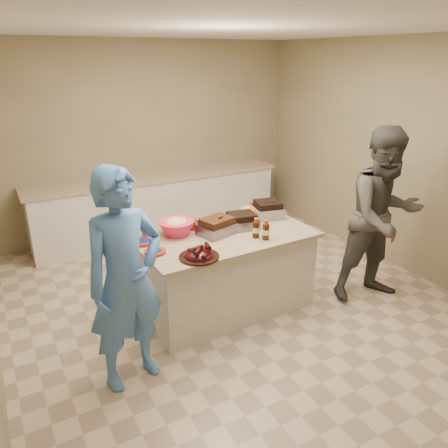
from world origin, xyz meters
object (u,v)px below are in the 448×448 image
bbq_bottle_b (256,237)px  guest_gray (372,295)px  bbq_bottle_a (266,239)px  guest_blue (134,375)px  roasting_pan (267,217)px  rib_platter (199,258)px  coleslaw_bowl (177,235)px  island (226,307)px  plastic_cup (146,237)px  mustard_bottle (207,230)px

bbq_bottle_b → guest_gray: bbq_bottle_b is taller
bbq_bottle_a → guest_blue: 1.69m
roasting_pan → guest_blue: (-1.83, -0.79, -0.82)m
guest_gray → rib_platter: bearing=-175.5°
bbq_bottle_a → bbq_bottle_b: bbq_bottle_b is taller
coleslaw_bowl → bbq_bottle_b: size_ratio=1.79×
island → guest_blue: (-1.17, -0.54, 0.00)m
island → plastic_cup: bearing=152.5°
mustard_bottle → guest_blue: (-1.06, -0.75, -0.82)m
mustard_bottle → guest_gray: (1.66, -0.76, -0.82)m
rib_platter → bbq_bottle_b: 0.69m
island → rib_platter: (-0.46, -0.33, 0.82)m
plastic_cup → bbq_bottle_a: bearing=-32.0°
roasting_pan → mustard_bottle: (-0.76, -0.04, 0.00)m
roasting_pan → bbq_bottle_b: size_ratio=1.50×
rib_platter → plastic_cup: (-0.25, 0.67, 0.00)m
bbq_bottle_a → guest_blue: bearing=-169.5°
roasting_pan → bbq_bottle_b: 0.61m
bbq_bottle_a → guest_gray: bearing=-12.1°
bbq_bottle_b → mustard_bottle: 0.52m
guest_gray → plastic_cup: bearing=169.1°
rib_platter → plastic_cup: size_ratio=3.49×
island → mustard_bottle: 0.86m
rib_platter → bbq_bottle_a: bbq_bottle_a is taller
rib_platter → bbq_bottle_a: 0.74m
roasting_pan → bbq_bottle_b: bearing=-122.2°
coleslaw_bowl → mustard_bottle: (0.31, -0.04, 0.00)m
bbq_bottle_b → guest_blue: bbq_bottle_b is taller
bbq_bottle_b → mustard_bottle: bbq_bottle_b is taller
coleslaw_bowl → guest_blue: bearing=-133.5°
mustard_bottle → guest_blue: mustard_bottle is taller
bbq_bottle_a → plastic_cup: bearing=148.0°
roasting_pan → bbq_bottle_a: bbq_bottle_a is taller
plastic_cup → guest_blue: 1.30m
roasting_pan → coleslaw_bowl: coleslaw_bowl is taller
coleslaw_bowl → guest_blue: coleslaw_bowl is taller
coleslaw_bowl → guest_gray: bearing=-22.0°
island → mustard_bottle: bearing=115.9°
mustard_bottle → guest_gray: 2.00m
rib_platter → guest_gray: bearing=-6.1°
guest_gray → bbq_bottle_b: bearing=175.4°
bbq_bottle_a → guest_blue: size_ratio=0.11×
bbq_bottle_b → guest_blue: 1.66m
roasting_pan → bbq_bottle_a: (-0.38, -0.52, 0.00)m
bbq_bottle_a → bbq_bottle_b: size_ratio=0.98×
bbq_bottle_b → coleslaw_bowl: bearing=145.8°
rib_platter → guest_blue: size_ratio=0.20×
island → mustard_bottle: mustard_bottle is taller
roasting_pan → mustard_bottle: size_ratio=2.52×
coleslaw_bowl → bbq_bottle_a: size_ratio=1.83×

